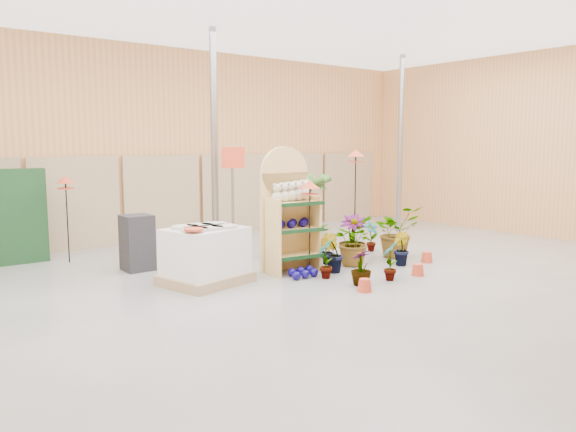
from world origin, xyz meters
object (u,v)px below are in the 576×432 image
at_px(display_shelf, 288,215).
at_px(pallet_stack, 205,255).
at_px(potted_plant_2, 352,241).
at_px(bird_table_front, 310,187).

xyz_separation_m(display_shelf, pallet_stack, (-1.63, 0.08, -0.55)).
distance_m(display_shelf, pallet_stack, 1.72).
bearing_deg(display_shelf, potted_plant_2, -8.65).
xyz_separation_m(pallet_stack, bird_table_front, (1.80, -0.48, 1.05)).
relative_size(pallet_stack, potted_plant_2, 1.66).
relative_size(display_shelf, bird_table_front, 1.35).
xyz_separation_m(bird_table_front, potted_plant_2, (1.07, 0.03, -1.06)).
bearing_deg(bird_table_front, pallet_stack, 165.08).
distance_m(pallet_stack, potted_plant_2, 2.90).
xyz_separation_m(display_shelf, potted_plant_2, (1.24, -0.37, -0.56)).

